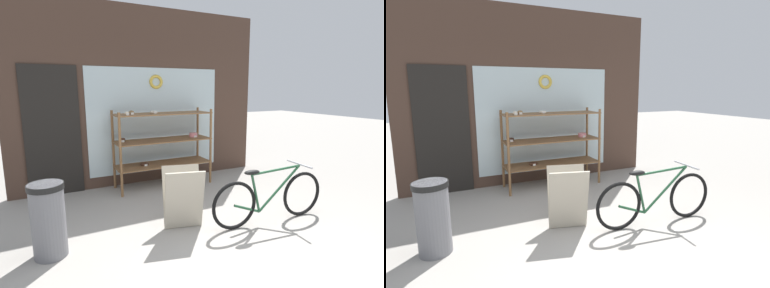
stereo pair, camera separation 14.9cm
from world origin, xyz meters
TOP-DOWN VIEW (x-y plane):
  - ground_plane at (0.00, 0.00)m, footprint 30.00×30.00m
  - storefront_facade at (-0.05, 2.84)m, footprint 4.60×0.13m
  - display_case at (0.18, 2.43)m, footprint 1.70×0.55m
  - bicycle at (0.84, 0.38)m, footprint 1.69×0.46m
  - sandwich_board at (-0.23, 0.76)m, footprint 0.56×0.48m
  - trash_bin at (-1.75, 0.81)m, footprint 0.36×0.36m

SIDE VIEW (x-z plane):
  - ground_plane at x=0.00m, z-range 0.00..0.00m
  - bicycle at x=0.84m, z-range -0.04..0.71m
  - sandwich_board at x=-0.23m, z-range 0.01..0.78m
  - trash_bin at x=-1.75m, z-range 0.03..0.82m
  - display_case at x=0.18m, z-range 0.14..1.51m
  - storefront_facade at x=-0.05m, z-range -0.05..3.10m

